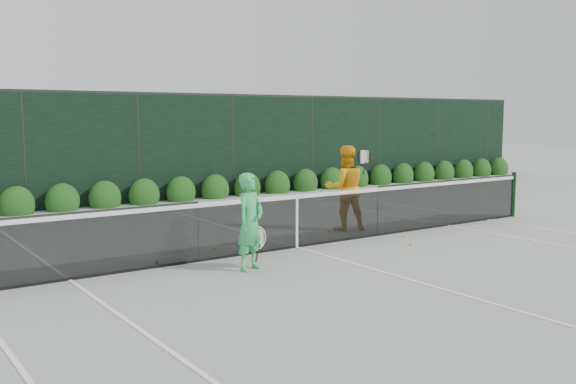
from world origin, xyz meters
TOP-DOWN VIEW (x-y plane):
  - ground at (0.00, 0.00)m, footprint 80.00×80.00m
  - tennis_net at (-0.02, 0.00)m, footprint 12.90×0.10m
  - player_woman at (-1.58, -0.95)m, footprint 0.68×0.56m
  - player_man at (1.92, 0.92)m, footprint 1.06×0.96m
  - court_lines at (0.00, 0.00)m, footprint 11.03×23.83m
  - windscreen_fence at (0.00, -2.71)m, footprint 32.00×21.07m
  - hedge_row at (-0.00, 7.15)m, footprint 31.66×0.65m
  - tennis_balls at (0.23, 0.16)m, footprint 5.02×2.03m

SIDE VIEW (x-z plane):
  - ground at x=0.00m, z-range 0.00..0.00m
  - court_lines at x=0.00m, z-range 0.00..0.01m
  - tennis_balls at x=0.23m, z-range 0.00..0.07m
  - hedge_row at x=0.00m, z-range -0.23..0.70m
  - tennis_net at x=-0.02m, z-range 0.00..1.07m
  - player_woman at x=-1.58m, z-range 0.00..1.53m
  - player_man at x=1.92m, z-range 0.00..1.79m
  - windscreen_fence at x=0.00m, z-range -0.02..3.04m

